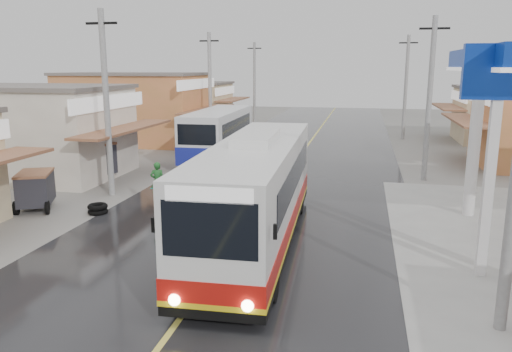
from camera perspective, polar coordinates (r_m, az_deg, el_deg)
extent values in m
plane|color=slate|center=(12.81, -6.96, -13.76)|extent=(120.00, 120.00, 0.00)
cube|color=black|center=(26.73, 3.53, 0.24)|extent=(12.00, 90.00, 0.02)
cube|color=#D8CC4C|center=(26.72, 3.53, 0.26)|extent=(0.15, 90.00, 0.01)
cylinder|color=white|center=(20.47, 23.67, 3.27)|extent=(0.44, 0.44, 5.50)
cube|color=white|center=(14.47, 25.19, 0.74)|extent=(0.25, 0.25, 6.00)
cube|color=#0B2E98|center=(14.23, 26.13, 10.64)|extent=(1.80, 0.30, 1.40)
cube|color=silver|center=(15.79, 0.07, -1.15)|extent=(2.78, 11.40, 2.78)
cube|color=black|center=(16.20, 0.07, -6.26)|extent=(2.80, 11.42, 0.28)
cube|color=#B5150F|center=(16.06, 0.07, -4.67)|extent=(2.82, 11.44, 0.52)
cube|color=yellow|center=(16.15, 0.07, -5.73)|extent=(2.83, 11.45, 0.13)
cube|color=black|center=(16.18, 0.36, 0.29)|extent=(2.73, 9.05, 0.94)
cube|color=black|center=(10.41, -5.29, -6.13)|extent=(2.06, 0.20, 1.23)
cube|color=black|center=(21.16, 2.70, 3.42)|extent=(2.06, 0.20, 1.04)
cube|color=white|center=(10.20, -5.37, -2.11)|extent=(1.86, 0.19, 0.33)
cube|color=silver|center=(15.50, 0.07, 4.37)|extent=(1.24, 2.87, 0.28)
cylinder|color=black|center=(12.81, -7.69, -11.15)|extent=(0.37, 1.05, 1.04)
cylinder|color=black|center=(12.37, 1.64, -11.91)|extent=(0.37, 1.05, 1.04)
cylinder|color=black|center=(19.73, -1.08, -2.55)|extent=(0.37, 1.05, 1.04)
cylinder|color=black|center=(19.46, 4.89, -2.82)|extent=(0.37, 1.05, 1.04)
sphere|color=#FFF2CC|center=(11.18, -9.30, -13.78)|extent=(0.27, 0.27, 0.26)
sphere|color=#FFF2CC|center=(10.80, -0.97, -14.61)|extent=(0.27, 0.27, 0.26)
cube|color=black|center=(11.06, -11.63, -5.48)|extent=(0.08, 0.08, 0.33)
cube|color=black|center=(10.40, 2.21, -6.37)|extent=(0.08, 0.08, 0.33)
cube|color=silver|center=(30.82, -4.32, 5.17)|extent=(2.67, 9.08, 2.50)
cube|color=#1C259C|center=(30.94, -4.29, 3.61)|extent=(2.71, 9.12, 1.00)
cube|color=black|center=(30.78, -4.33, 5.82)|extent=(2.66, 7.58, 0.90)
cube|color=black|center=(26.52, -6.78, 4.71)|extent=(2.11, 0.18, 1.10)
cylinder|color=black|center=(28.28, -8.04, 1.87)|extent=(0.33, 1.01, 1.00)
cylinder|color=black|center=(27.68, -3.79, 1.74)|extent=(0.33, 1.01, 1.00)
cylinder|color=black|center=(34.33, -4.68, 3.80)|extent=(0.33, 1.01, 1.00)
cylinder|color=black|center=(33.84, -1.13, 3.71)|extent=(0.33, 1.01, 1.00)
imported|color=black|center=(20.65, -10.88, -2.29)|extent=(1.05, 1.89, 0.94)
imported|color=#206228|center=(20.31, -11.19, -0.58)|extent=(0.65, 0.50, 1.57)
cube|color=#26262D|center=(21.78, -23.89, -1.33)|extent=(1.81, 2.13, 1.18)
cube|color=brown|center=(21.65, -24.03, 0.30)|extent=(1.87, 2.19, 0.09)
cylinder|color=black|center=(21.46, -25.74, -3.32)|extent=(0.37, 0.56, 0.54)
cylinder|color=black|center=(22.65, -25.01, -2.47)|extent=(0.37, 0.56, 0.54)
cylinder|color=black|center=(21.03, -22.74, -3.35)|extent=(0.32, 0.54, 0.54)
cube|color=#26262D|center=(26.12, -18.46, 1.69)|extent=(2.14, 2.61, 1.46)
cube|color=brown|center=(26.00, -18.58, 3.39)|extent=(2.21, 2.68, 0.11)
cylinder|color=black|center=(26.40, -20.74, 0.02)|extent=(0.42, 0.70, 0.67)
cylinder|color=black|center=(27.34, -18.14, 0.61)|extent=(0.42, 0.70, 0.67)
cylinder|color=black|center=(25.13, -19.14, -0.46)|extent=(0.36, 0.68, 0.67)
torus|color=black|center=(20.48, -17.62, -3.87)|extent=(0.78, 0.78, 0.20)
torus|color=black|center=(20.43, -17.65, -3.33)|extent=(0.78, 0.78, 0.20)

